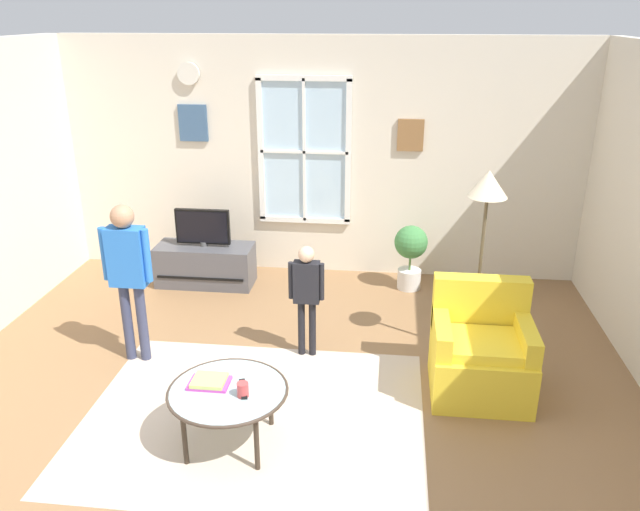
{
  "coord_description": "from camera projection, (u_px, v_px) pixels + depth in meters",
  "views": [
    {
      "loc": [
        0.78,
        -3.74,
        2.86
      ],
      "look_at": [
        0.23,
        0.98,
        0.99
      ],
      "focal_mm": 35.15,
      "sensor_mm": 36.0,
      "label": 1
    }
  ],
  "objects": [
    {
      "name": "ground_plane",
      "position": [
        273.0,
        429.0,
        4.59
      ],
      "size": [
        6.32,
        6.65,
        0.02
      ],
      "primitive_type": "cube",
      "color": "olive"
    },
    {
      "name": "back_wall",
      "position": [
        320.0,
        158.0,
        6.96
      ],
      "size": [
        5.72,
        0.17,
        2.62
      ],
      "color": "beige",
      "rests_on": "ground_plane"
    },
    {
      "name": "area_rug",
      "position": [
        254.0,
        416.0,
        4.71
      ],
      "size": [
        2.53,
        2.05,
        0.01
      ],
      "primitive_type": "cube",
      "color": "#C6B29E",
      "rests_on": "ground_plane"
    },
    {
      "name": "tv_stand",
      "position": [
        205.0,
        265.0,
        6.92
      ],
      "size": [
        1.06,
        0.45,
        0.45
      ],
      "color": "#4C4C51",
      "rests_on": "ground_plane"
    },
    {
      "name": "television",
      "position": [
        203.0,
        227.0,
        6.76
      ],
      "size": [
        0.59,
        0.08,
        0.42
      ],
      "color": "#4C4C4C",
      "rests_on": "tv_stand"
    },
    {
      "name": "armchair",
      "position": [
        481.0,
        353.0,
        4.94
      ],
      "size": [
        0.76,
        0.74,
        0.87
      ],
      "color": "yellow",
      "rests_on": "ground_plane"
    },
    {
      "name": "coffee_table",
      "position": [
        228.0,
        393.0,
        4.28
      ],
      "size": [
        0.83,
        0.83,
        0.45
      ],
      "color": "#99B2B7",
      "rests_on": "ground_plane"
    },
    {
      "name": "book_stack",
      "position": [
        209.0,
        382.0,
        4.32
      ],
      "size": [
        0.28,
        0.2,
        0.05
      ],
      "color": "#C441A7",
      "rests_on": "coffee_table"
    },
    {
      "name": "cup",
      "position": [
        243.0,
        390.0,
        4.18
      ],
      "size": [
        0.08,
        0.08,
        0.1
      ],
      "primitive_type": "cylinder",
      "color": "#BF3F3F",
      "rests_on": "coffee_table"
    },
    {
      "name": "remote_near_books",
      "position": [
        244.0,
        385.0,
        4.3
      ],
      "size": [
        0.09,
        0.14,
        0.02
      ],
      "primitive_type": "cube",
      "rotation": [
        0.0,
        0.0,
        0.41
      ],
      "color": "black",
      "rests_on": "coffee_table"
    },
    {
      "name": "remote_near_cup",
      "position": [
        245.0,
        392.0,
        4.22
      ],
      "size": [
        0.07,
        0.15,
        0.02
      ],
      "primitive_type": "cube",
      "rotation": [
        0.0,
        0.0,
        0.2
      ],
      "color": "black",
      "rests_on": "coffee_table"
    },
    {
      "name": "person_blue_shirt",
      "position": [
        128.0,
        266.0,
        5.18
      ],
      "size": [
        0.42,
        0.19,
        1.41
      ],
      "color": "#333851",
      "rests_on": "ground_plane"
    },
    {
      "name": "person_black_shirt",
      "position": [
        307.0,
        288.0,
        5.34
      ],
      "size": [
        0.31,
        0.14,
        1.02
      ],
      "color": "black",
      "rests_on": "ground_plane"
    },
    {
      "name": "potted_plant_by_window",
      "position": [
        411.0,
        251.0,
        6.74
      ],
      "size": [
        0.36,
        0.36,
        0.72
      ],
      "color": "silver",
      "rests_on": "ground_plane"
    },
    {
      "name": "floor_lamp",
      "position": [
        486.0,
        203.0,
        5.09
      ],
      "size": [
        0.32,
        0.32,
        1.66
      ],
      "color": "black",
      "rests_on": "ground_plane"
    }
  ]
}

